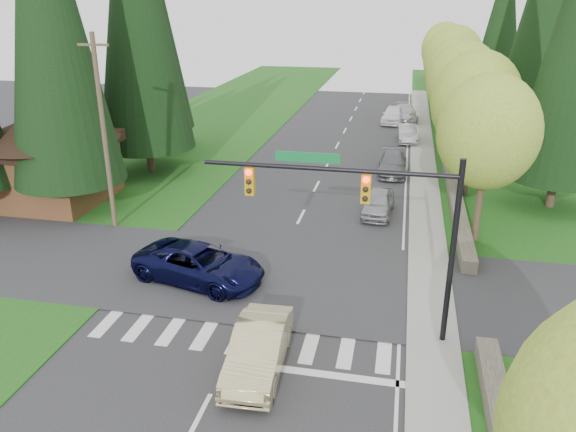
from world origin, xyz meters
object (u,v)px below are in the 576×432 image
(parked_car_a, at_px, (378,203))
(parked_car_c, at_px, (407,134))
(parked_car_b, at_px, (393,164))
(parked_car_e, at_px, (405,113))
(suv_navy, at_px, (199,264))
(parked_car_d, at_px, (393,115))
(sedan_champagne, at_px, (259,349))

(parked_car_a, xyz_separation_m, parked_car_c, (1.40, 17.62, 0.02))
(parked_car_b, bearing_deg, parked_car_e, 87.29)
(suv_navy, distance_m, parked_car_d, 35.38)
(suv_navy, bearing_deg, parked_car_d, 2.56)
(suv_navy, xyz_separation_m, parked_car_b, (7.64, 17.82, -0.11))
(parked_car_a, height_order, parked_car_b, parked_car_b)
(parked_car_e, bearing_deg, parked_car_b, -97.09)
(sedan_champagne, distance_m, parked_car_c, 33.03)
(parked_car_a, bearing_deg, suv_navy, -122.73)
(parked_car_b, relative_size, parked_car_d, 0.99)
(suv_navy, xyz_separation_m, parked_car_a, (7.11, 9.65, -0.12))
(suv_navy, relative_size, parked_car_a, 1.45)
(sedan_champagne, xyz_separation_m, parked_car_b, (3.58, 23.28, -0.07))
(sedan_champagne, distance_m, parked_car_a, 15.41)
(parked_car_b, height_order, parked_car_d, parked_car_d)
(suv_navy, distance_m, parked_car_e, 36.79)
(parked_car_a, distance_m, parked_car_e, 26.24)
(sedan_champagne, height_order, parked_car_d, parked_car_d)
(parked_car_a, height_order, parked_car_e, parked_car_e)
(parked_car_b, bearing_deg, parked_car_a, -94.48)
(parked_car_a, distance_m, parked_car_d, 25.02)
(parked_car_a, height_order, parked_car_c, parked_car_c)
(parked_car_b, height_order, parked_car_c, parked_car_c)
(sedan_champagne, relative_size, suv_navy, 0.81)
(parked_car_e, bearing_deg, parked_car_a, -97.65)
(parked_car_c, bearing_deg, sedan_champagne, -102.30)
(parked_car_a, bearing_deg, parked_car_e, 91.20)
(suv_navy, distance_m, parked_car_b, 19.39)
(parked_car_a, relative_size, parked_car_d, 0.83)
(parked_car_c, xyz_separation_m, parked_car_d, (-1.40, 7.39, 0.12))
(parked_car_b, distance_m, parked_car_d, 16.85)
(parked_car_a, bearing_deg, parked_car_b, 89.99)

